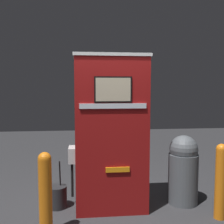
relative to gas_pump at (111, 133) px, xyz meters
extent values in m
plane|color=#2D2D30|center=(0.00, -0.26, -1.05)|extent=(14.00, 14.00, 0.00)
cube|color=maroon|center=(0.00, 0.00, -0.48)|extent=(0.95, 0.52, 1.13)
cube|color=maroon|center=(0.00, 0.00, 0.54)|extent=(0.95, 0.52, 0.91)
cube|color=silver|center=(0.00, 0.00, 1.02)|extent=(0.98, 0.55, 0.04)
cube|color=black|center=(0.00, -0.26, 0.59)|extent=(0.47, 0.01, 0.32)
cube|color=beige|center=(0.00, -0.27, 0.59)|extent=(0.43, 0.01, 0.29)
cube|color=silver|center=(0.00, -0.27, 0.39)|extent=(0.83, 0.02, 0.06)
cube|color=orange|center=(0.06, -0.27, -0.42)|extent=(0.30, 0.02, 0.06)
cube|color=silver|center=(-0.52, -0.10, -0.25)|extent=(0.09, 0.23, 0.20)
cylinder|color=black|center=(-0.52, -0.18, -0.57)|extent=(0.03, 0.03, 0.43)
cylinder|color=orange|center=(-0.79, -0.61, -0.60)|extent=(0.15, 0.15, 0.88)
sphere|color=orange|center=(-0.79, -0.61, -0.16)|extent=(0.15, 0.15, 0.15)
cylinder|color=#51565B|center=(1.05, 0.06, -0.69)|extent=(0.42, 0.42, 0.72)
sphere|color=#51565B|center=(1.05, 0.06, -0.26)|extent=(0.40, 0.40, 0.40)
cylinder|color=orange|center=(1.34, -0.44, -0.60)|extent=(0.14, 0.14, 0.90)
sphere|color=orange|center=(1.34, -0.44, -0.15)|extent=(0.14, 0.14, 0.14)
cylinder|color=#262628|center=(-0.74, 0.09, -0.90)|extent=(0.26, 0.26, 0.30)
cylinder|color=black|center=(-0.70, 0.09, -0.57)|extent=(0.02, 0.10, 0.39)
camera|label=1|loc=(-0.34, -3.48, 0.61)|focal=42.00mm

